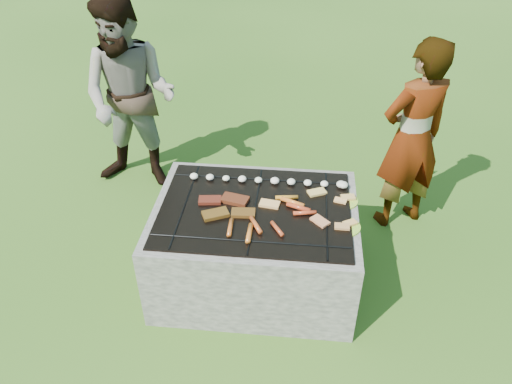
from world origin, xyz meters
TOP-DOWN VIEW (x-y plane):
  - lawn at (0.00, 0.00)m, footprint 60.00×60.00m
  - fire_pit at (0.00, 0.00)m, footprint 1.30×1.00m
  - mushrooms at (0.13, 0.29)m, footprint 1.07×0.07m
  - pork_slabs at (-0.18, -0.02)m, footprint 0.38×0.30m
  - sausages at (0.13, -0.09)m, footprint 0.53×0.49m
  - bread_on_grate at (0.28, 0.05)m, footprint 0.45×0.42m
  - plate_far at (0.56, 0.14)m, footprint 0.21×0.21m
  - plate_near at (0.56, -0.12)m, footprint 0.23×0.23m
  - cook at (1.07, 0.77)m, footprint 0.65×0.56m
  - bystander at (-1.12, 1.09)m, footprint 0.84×0.69m

SIDE VIEW (x-z plane):
  - lawn at x=0.00m, z-range 0.00..0.00m
  - fire_pit at x=0.00m, z-range -0.03..0.59m
  - plate_far at x=0.56m, z-range 0.59..0.62m
  - plate_near at x=0.56m, z-range 0.60..0.62m
  - bread_on_grate at x=0.28m, z-range 0.61..0.63m
  - pork_slabs at x=-0.18m, z-range 0.61..0.64m
  - sausages at x=0.13m, z-range 0.61..0.64m
  - mushrooms at x=0.13m, z-range 0.61..0.65m
  - cook at x=1.07m, z-range 0.00..1.49m
  - bystander at x=-1.12m, z-range 0.00..1.62m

